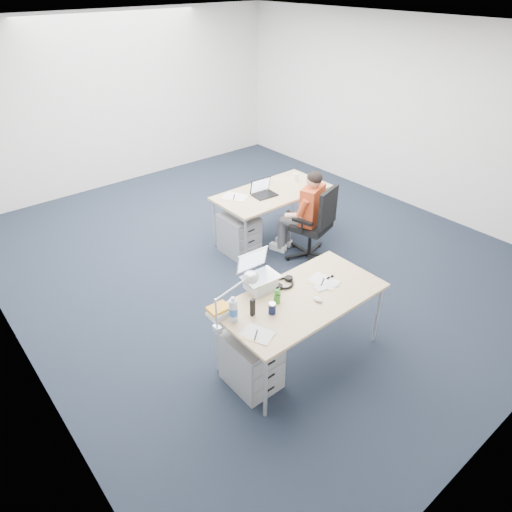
# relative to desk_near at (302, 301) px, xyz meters

# --- Properties ---
(floor) EXTENTS (7.00, 7.00, 0.00)m
(floor) POSITION_rel_desk_near_xyz_m (0.86, 1.78, -0.68)
(floor) COLOR black
(floor) RESTS_ON ground
(room) EXTENTS (6.02, 7.02, 2.80)m
(room) POSITION_rel_desk_near_xyz_m (0.86, 1.78, 1.03)
(room) COLOR silver
(room) RESTS_ON ground
(desk_near) EXTENTS (1.60, 0.80, 0.73)m
(desk_near) POSITION_rel_desk_near_xyz_m (0.00, 0.00, 0.00)
(desk_near) COLOR tan
(desk_near) RESTS_ON ground
(desk_far) EXTENTS (1.60, 0.80, 0.73)m
(desk_far) POSITION_rel_desk_near_xyz_m (1.35, 1.96, 0.00)
(desk_far) COLOR tan
(desk_far) RESTS_ON ground
(office_chair) EXTENTS (0.81, 0.81, 1.04)m
(office_chair) POSITION_rel_desk_near_xyz_m (1.42, 1.22, -0.39)
(office_chair) COLOR black
(office_chair) RESTS_ON ground
(seated_person) EXTENTS (0.51, 0.71, 1.21)m
(seated_person) POSITION_rel_desk_near_xyz_m (1.37, 1.39, -0.07)
(seated_person) COLOR #BE401B
(seated_person) RESTS_ON ground
(drawer_pedestal_near) EXTENTS (0.40, 0.50, 0.55)m
(drawer_pedestal_near) POSITION_rel_desk_near_xyz_m (-0.60, 0.02, -0.41)
(drawer_pedestal_near) COLOR #929497
(drawer_pedestal_near) RESTS_ON ground
(drawer_pedestal_far) EXTENTS (0.40, 0.50, 0.55)m
(drawer_pedestal_far) POSITION_rel_desk_near_xyz_m (0.75, 1.94, -0.41)
(drawer_pedestal_far) COLOR #929497
(drawer_pedestal_far) RESTS_ON ground
(silver_laptop) EXTENTS (0.35, 0.29, 0.36)m
(silver_laptop) POSITION_rel_desk_near_xyz_m (-0.22, 0.35, 0.23)
(silver_laptop) COLOR silver
(silver_laptop) RESTS_ON desk_near
(wireless_keyboard) EXTENTS (0.26, 0.15, 0.01)m
(wireless_keyboard) POSITION_rel_desk_near_xyz_m (0.29, -0.03, 0.05)
(wireless_keyboard) COLOR white
(wireless_keyboard) RESTS_ON desk_near
(computer_mouse) EXTENTS (0.06, 0.10, 0.03)m
(computer_mouse) POSITION_rel_desk_near_xyz_m (0.07, -0.13, 0.06)
(computer_mouse) COLOR white
(computer_mouse) RESTS_ON desk_near
(headphones) EXTENTS (0.29, 0.24, 0.04)m
(headphones) POSITION_rel_desk_near_xyz_m (0.00, 0.26, 0.07)
(headphones) COLOR black
(headphones) RESTS_ON desk_near
(can_koozie) EXTENTS (0.09, 0.09, 0.11)m
(can_koozie) POSITION_rel_desk_near_xyz_m (-0.38, 0.00, 0.10)
(can_koozie) COLOR #131A3C
(can_koozie) RESTS_ON desk_near
(water_bottle) EXTENTS (0.10, 0.10, 0.25)m
(water_bottle) POSITION_rel_desk_near_xyz_m (-0.70, 0.15, 0.17)
(water_bottle) COLOR silver
(water_bottle) RESTS_ON desk_near
(bear_figurine) EXTENTS (0.10, 0.08, 0.15)m
(bear_figurine) POSITION_rel_desk_near_xyz_m (-0.24, 0.09, 0.12)
(bear_figurine) COLOR #237E21
(bear_figurine) RESTS_ON desk_near
(book_stack) EXTENTS (0.22, 0.18, 0.09)m
(book_stack) POSITION_rel_desk_near_xyz_m (-0.75, 0.28, 0.09)
(book_stack) COLOR silver
(book_stack) RESTS_ON desk_near
(cordless_phone) EXTENTS (0.05, 0.04, 0.17)m
(cordless_phone) POSITION_rel_desk_near_xyz_m (-0.52, 0.10, 0.13)
(cordless_phone) COLOR black
(cordless_phone) RESTS_ON desk_near
(papers_left) EXTENTS (0.27, 0.31, 0.01)m
(papers_left) POSITION_rel_desk_near_xyz_m (-0.66, -0.13, 0.05)
(papers_left) COLOR #FFD893
(papers_left) RESTS_ON desk_near
(papers_right) EXTENTS (0.25, 0.31, 0.01)m
(papers_right) POSITION_rel_desk_near_xyz_m (0.33, 0.04, 0.05)
(papers_right) COLOR #FFD893
(papers_right) RESTS_ON desk_near
(sunglasses) EXTENTS (0.10, 0.05, 0.02)m
(sunglasses) POSITION_rel_desk_near_xyz_m (0.42, 0.04, 0.06)
(sunglasses) COLOR black
(sunglasses) RESTS_ON desk_near
(desk_lamp) EXTENTS (0.44, 0.25, 0.47)m
(desk_lamp) POSITION_rel_desk_near_xyz_m (-0.75, 0.12, 0.28)
(desk_lamp) COLOR silver
(desk_lamp) RESTS_ON desk_near
(dark_laptop) EXTENTS (0.34, 0.33, 0.23)m
(dark_laptop) POSITION_rel_desk_near_xyz_m (1.18, 1.92, 0.16)
(dark_laptop) COLOR black
(dark_laptop) RESTS_ON desk_far
(far_cup) EXTENTS (0.10, 0.10, 0.11)m
(far_cup) POSITION_rel_desk_near_xyz_m (1.84, 2.01, 0.10)
(far_cup) COLOR white
(far_cup) RESTS_ON desk_far
(far_papers) EXTENTS (0.35, 0.39, 0.01)m
(far_papers) POSITION_rel_desk_near_xyz_m (0.84, 2.13, 0.05)
(far_papers) COLOR white
(far_papers) RESTS_ON desk_far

